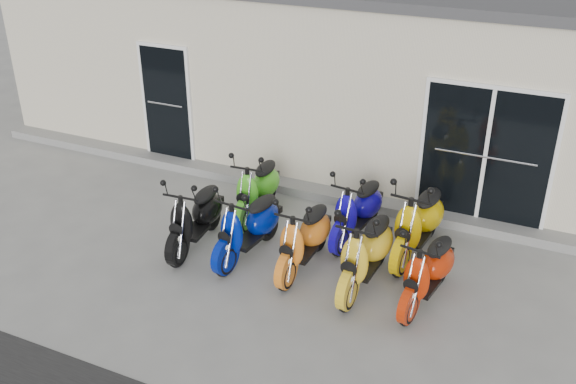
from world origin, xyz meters
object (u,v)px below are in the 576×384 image
object	(u,v)px
scooter_front_red	(429,263)
scooter_back_blue	(358,202)
scooter_back_yellow	(419,214)
scooter_front_black	(195,209)
scooter_front_blue	(248,218)
scooter_front_orange_b	(367,244)
scooter_front_orange_a	(304,230)
scooter_back_green	(257,181)

from	to	relation	value
scooter_front_red	scooter_back_blue	xyz separation A→B (m)	(-1.36, 1.17, 0.02)
scooter_front_red	scooter_back_yellow	bearing A→B (deg)	119.62
scooter_front_black	scooter_front_red	distance (m)	3.47
scooter_front_blue	scooter_front_orange_b	distance (m)	1.78
scooter_front_orange_a	scooter_back_green	world-z (taller)	scooter_back_green
scooter_front_orange_b	scooter_back_yellow	xyz separation A→B (m)	(0.44, 1.06, 0.02)
scooter_front_orange_a	scooter_back_blue	world-z (taller)	scooter_front_orange_a
scooter_front_orange_a	scooter_back_blue	size ratio (longest dim) A/B	1.01
scooter_front_black	scooter_back_blue	xyz separation A→B (m)	(2.11, 1.22, -0.01)
scooter_back_blue	scooter_front_orange_b	bearing A→B (deg)	-59.27
scooter_front_blue	scooter_back_blue	size ratio (longest dim) A/B	1.02
scooter_front_orange_a	scooter_front_orange_b	size ratio (longest dim) A/B	0.94
scooter_front_red	scooter_front_black	bearing A→B (deg)	-170.15
scooter_front_black	scooter_back_yellow	bearing A→B (deg)	15.71
scooter_back_yellow	scooter_front_red	bearing A→B (deg)	-63.41
scooter_front_orange_a	scooter_back_blue	xyz separation A→B (m)	(0.40, 1.10, -0.00)
scooter_front_orange_a	scooter_back_blue	bearing A→B (deg)	71.15
scooter_front_orange_a	scooter_front_red	world-z (taller)	scooter_front_orange_a
scooter_front_black	scooter_back_green	distance (m)	1.27
scooter_front_orange_b	scooter_back_blue	bearing A→B (deg)	116.85
scooter_front_black	scooter_back_yellow	world-z (taller)	scooter_back_yellow
scooter_front_black	scooter_front_red	bearing A→B (deg)	-3.67
scooter_front_black	scooter_front_red	xyz separation A→B (m)	(3.47, 0.06, -0.03)
scooter_front_blue	scooter_back_yellow	distance (m)	2.46
scooter_front_orange_b	scooter_back_green	size ratio (longest dim) A/B	1.04
scooter_front_orange_a	scooter_front_blue	bearing A→B (deg)	-175.99
scooter_front_orange_a	scooter_front_orange_b	xyz separation A→B (m)	(0.92, -0.05, 0.04)
scooter_front_blue	scooter_back_yellow	bearing A→B (deg)	31.49
scooter_front_red	scooter_back_green	bearing A→B (deg)	168.33
scooter_back_blue	scooter_back_yellow	distance (m)	0.96
scooter_back_green	scooter_front_orange_a	bearing A→B (deg)	-45.09
scooter_back_green	scooter_front_orange_b	bearing A→B (deg)	-32.22
scooter_back_green	scooter_front_blue	bearing A→B (deg)	-74.25
scooter_front_blue	scooter_back_green	distance (m)	1.20
scooter_front_orange_b	scooter_back_green	world-z (taller)	scooter_front_orange_b
scooter_front_red	scooter_back_yellow	xyz separation A→B (m)	(-0.41, 1.08, 0.09)
scooter_front_black	scooter_front_red	world-z (taller)	scooter_front_black
scooter_front_blue	scooter_front_orange_b	xyz separation A→B (m)	(1.78, -0.01, 0.03)
scooter_front_black	scooter_front_orange_b	xyz separation A→B (m)	(2.63, 0.08, 0.04)
scooter_front_orange_a	scooter_front_red	xyz separation A→B (m)	(1.77, -0.07, -0.02)
scooter_front_orange_a	scooter_front_red	bearing A→B (deg)	-0.93
scooter_back_green	scooter_back_yellow	distance (m)	2.65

